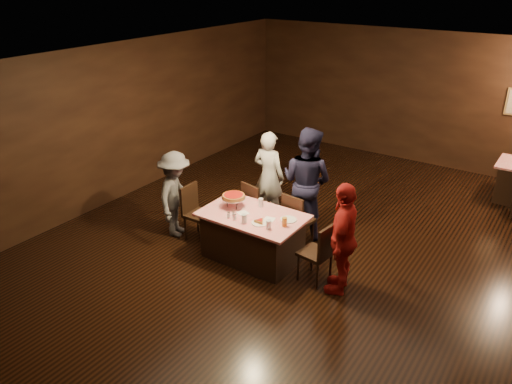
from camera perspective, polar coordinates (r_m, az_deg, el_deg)
room at (r=7.53m, az=6.01°, el=7.92°), size 10.00×10.04×3.02m
main_table at (r=7.87m, az=-0.36°, el=-5.07°), size 1.60×1.00×0.77m
chair_far_left at (r=8.58m, az=0.26°, el=-1.75°), size 0.51×0.51×0.95m
chair_far_right at (r=8.21m, az=4.91°, el=-3.13°), size 0.47×0.47×0.95m
chair_end_left at (r=8.43m, az=-6.56°, el=-2.43°), size 0.43×0.43×0.95m
chair_end_right at (r=7.35m, az=6.79°, el=-6.80°), size 0.47×0.47×0.95m
diner_white_jacket at (r=8.91m, az=1.47°, el=1.81°), size 0.61×0.41×1.66m
diner_navy_hoodie at (r=8.44m, az=5.82°, el=1.19°), size 0.95×0.76×1.89m
diner_grey_knit at (r=8.51m, az=-9.18°, el=-0.26°), size 0.87×1.10×1.50m
diner_red_shirt at (r=7.02m, az=9.93°, el=-5.24°), size 0.63×1.04×1.67m
pizza_stand at (r=7.85m, az=-2.58°, el=-0.51°), size 0.38×0.38×0.22m
plate_with_slice at (r=7.42m, az=0.44°, el=-3.42°), size 0.25×0.25×0.06m
plate_empty at (r=7.54m, az=3.73°, el=-3.16°), size 0.25×0.25×0.01m
glass_front_left at (r=7.41m, az=-1.36°, el=-3.07°), size 0.08×0.08×0.14m
glass_front_right at (r=7.25m, az=1.45°, el=-3.74°), size 0.08×0.08×0.14m
glass_amber at (r=7.33m, az=3.29°, el=-3.43°), size 0.08×0.08×0.14m
glass_back at (r=7.90m, az=0.56°, el=-1.21°), size 0.08×0.08×0.14m
condiments at (r=7.55m, az=-2.71°, el=-2.71°), size 0.17×0.10×0.09m
napkin_center at (r=7.54m, az=1.52°, el=-3.14°), size 0.19×0.19×0.01m
napkin_left at (r=7.73m, az=-1.50°, el=-2.41°), size 0.21×0.21×0.01m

